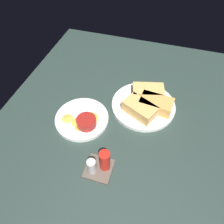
{
  "coord_description": "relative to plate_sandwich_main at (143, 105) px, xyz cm",
  "views": [
    {
      "loc": [
        -6.2,
        55.16,
        66.63
      ],
      "look_at": [
        9.06,
        4.62,
        3.0
      ],
      "focal_mm": 33.32,
      "sensor_mm": 36.0,
      "label": 1
    }
  ],
  "objects": [
    {
      "name": "ramekin_dark_sauce",
      "position": [
        -1.75,
        -5.74,
        2.83
      ],
      "size": [
        6.95,
        6.95,
        3.77
      ],
      "color": "navy",
      "rests_on": "plate_sandwich_main"
    },
    {
      "name": "plate_chips_companion",
      "position": [
        22.14,
        14.14,
        0.0
      ],
      "size": [
        21.3,
        21.3,
        1.6
      ],
      "primitive_type": "cylinder",
      "color": "white",
      "rests_on": "ground_plane"
    },
    {
      "name": "plate_sandwich_main",
      "position": [
        0.0,
        0.0,
        0.0
      ],
      "size": [
        26.67,
        26.67,
        1.6
      ],
      "primitive_type": "cylinder",
      "color": "white",
      "rests_on": "ground_plane"
    },
    {
      "name": "ramekin_light_gravy",
      "position": [
        18.94,
        16.8,
        2.55
      ],
      "size": [
        7.64,
        7.64,
        3.24
      ],
      "color": "maroon",
      "rests_on": "plate_chips_companion"
    },
    {
      "name": "spoon_by_dark_ramekin",
      "position": [
        1.75,
        -1.46,
        1.16
      ],
      "size": [
        7.4,
        8.57,
        0.8
      ],
      "color": "silver",
      "rests_on": "plate_sandwich_main"
    },
    {
      "name": "sandwich_half_extra",
      "position": [
        -0.7,
        -5.02,
        3.2
      ],
      "size": [
        14.56,
        10.54,
        4.8
      ],
      "color": "tan",
      "rests_on": "plate_sandwich_main"
    },
    {
      "name": "condiment_caddy",
      "position": [
        8.3,
        31.89,
        2.61
      ],
      "size": [
        9.0,
        9.0,
        9.5
      ],
      "color": "brown",
      "rests_on": "ground_plane"
    },
    {
      "name": "plantain_chip_scatter",
      "position": [
        21.5,
        15.6,
        1.1
      ],
      "size": [
        14.98,
        10.85,
        0.6
      ],
      "color": "gold",
      "rests_on": "plate_chips_companion"
    },
    {
      "name": "spoon_by_gravy_ramekin",
      "position": [
        26.13,
        11.77,
        1.16
      ],
      "size": [
        9.24,
        6.31,
        0.8
      ],
      "color": "silver",
      "rests_on": "plate_chips_companion"
    },
    {
      "name": "sandwich_half_far",
      "position": [
        -5.02,
        0.7,
        3.2
      ],
      "size": [
        13.91,
        8.9,
        4.8
      ],
      "color": "tan",
      "rests_on": "plate_sandwich_main"
    },
    {
      "name": "sandwich_half_near",
      "position": [
        0.7,
        5.02,
        3.2
      ],
      "size": [
        15.02,
        12.53,
        4.8
      ],
      "color": "tan",
      "rests_on": "plate_sandwich_main"
    },
    {
      "name": "ground_plane",
      "position": [
        2.01,
        4.45,
        -2.3
      ],
      "size": [
        110.0,
        110.0,
        3.0
      ],
      "primitive_type": "cube",
      "color": "#283833"
    }
  ]
}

